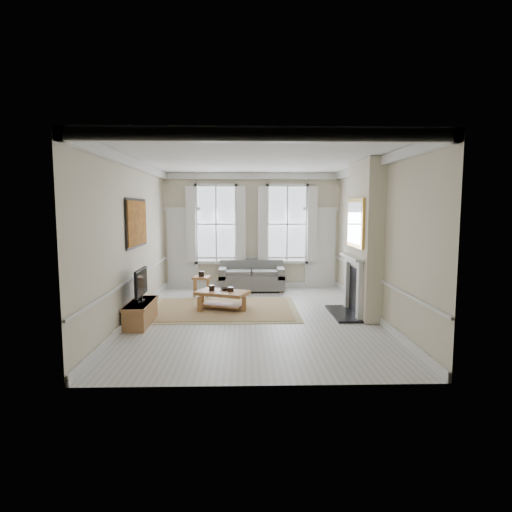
{
  "coord_description": "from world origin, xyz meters",
  "views": [
    {
      "loc": [
        -0.2,
        -9.1,
        2.37
      ],
      "look_at": [
        0.06,
        0.89,
        1.25
      ],
      "focal_mm": 30.0,
      "sensor_mm": 36.0,
      "label": 1
    }
  ],
  "objects_px": {
    "coffee_table": "(222,294)",
    "tv_stand": "(141,313)",
    "sofa": "(252,278)",
    "side_table": "(202,280)"
  },
  "relations": [
    {
      "from": "sofa",
      "to": "coffee_table",
      "type": "bearing_deg",
      "value": -107.03
    },
    {
      "from": "sofa",
      "to": "coffee_table",
      "type": "distance_m",
      "value": 2.46
    },
    {
      "from": "sofa",
      "to": "coffee_table",
      "type": "height_order",
      "value": "sofa"
    },
    {
      "from": "sofa",
      "to": "side_table",
      "type": "distance_m",
      "value": 1.56
    },
    {
      "from": "sofa",
      "to": "coffee_table",
      "type": "relative_size",
      "value": 1.38
    },
    {
      "from": "side_table",
      "to": "coffee_table",
      "type": "bearing_deg",
      "value": -68.02
    },
    {
      "from": "sofa",
      "to": "tv_stand",
      "type": "relative_size",
      "value": 1.42
    },
    {
      "from": "tv_stand",
      "to": "sofa",
      "type": "bearing_deg",
      "value": 57.04
    },
    {
      "from": "coffee_table",
      "to": "tv_stand",
      "type": "bearing_deg",
      "value": -120.38
    },
    {
      "from": "sofa",
      "to": "side_table",
      "type": "xyz_separation_m",
      "value": [
        -1.37,
        -0.75,
        0.06
      ]
    }
  ]
}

